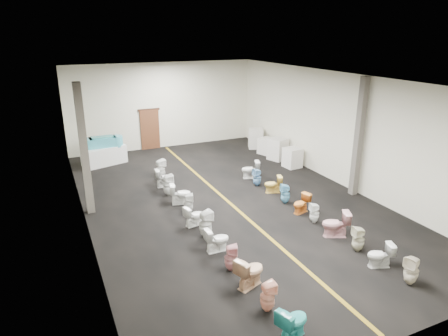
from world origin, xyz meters
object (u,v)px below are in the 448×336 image
Objects in this scene: toilet_right_3 at (336,224)px; toilet_right_9 at (250,170)px; toilet_left_2 at (250,272)px; toilet_left_7 at (188,203)px; toilet_left_9 at (168,185)px; toilet_left_4 at (217,240)px; bathtub at (103,142)px; toilet_right_7 at (273,184)px; toilet_left_8 at (180,194)px; toilet_left_0 at (293,322)px; toilet_left_6 at (194,216)px; toilet_right_2 at (358,239)px; toilet_left_3 at (231,258)px; toilet_right_5 at (301,204)px; toilet_right_6 at (285,194)px; toilet_right_8 at (257,177)px; appliance_crate_d at (256,138)px; display_table at (104,155)px; appliance_crate_b at (278,149)px; toilet_left_5 at (206,224)px; appliance_crate_a at (292,158)px; toilet_right_4 at (314,213)px; appliance_crate_c at (267,146)px; toilet_left_1 at (268,297)px; toilet_left_11 at (160,169)px; toilet_right_1 at (380,255)px; toilet_left_10 at (164,178)px.

toilet_right_9 is (0.06, 5.65, -0.03)m from toilet_right_3.
toilet_left_2 is 1.15× the size of toilet_left_7.
toilet_left_4 is at bearing -178.58° from toilet_left_9.
bathtub reaches higher than toilet_right_7.
toilet_left_8 reaches higher than toilet_left_4.
toilet_left_6 is at bearing -18.53° from toilet_left_0.
toilet_right_9 is at bearing -167.14° from toilet_right_2.
toilet_right_7 is at bearing -156.65° from toilet_right_3.
toilet_left_3 is 1.09× the size of toilet_right_5.
toilet_right_3 is 2.78m from toilet_right_6.
toilet_right_5 is (5.39, -8.39, -0.73)m from bathtub.
toilet_left_3 is at bearing -168.42° from toilet_left_8.
toilet_right_3 is 4.74m from toilet_right_8.
appliance_crate_d is 14.17m from toilet_left_0.
toilet_left_9 is (-0.17, 0.97, 0.03)m from toilet_left_8.
toilet_right_3 is (5.36, -10.24, -0.65)m from bathtub.
toilet_left_8 is at bearing -72.92° from display_table.
appliance_crate_b is 1.23× the size of toilet_left_5.
toilet_right_2 is 1.13× the size of toilet_right_5.
appliance_crate_a is at bearing -50.95° from toilet_left_7.
appliance_crate_b is 8.46m from toilet_left_5.
toilet_right_2 is 1.11× the size of toilet_right_7.
toilet_left_5 is 1.13× the size of toilet_right_2.
toilet_left_4 reaches higher than toilet_right_4.
appliance_crate_b is 1.30× the size of appliance_crate_c.
bathtub reaches higher than toilet_right_2.
toilet_left_0 reaches higher than toilet_left_1.
toilet_right_3 is at bearing -65.62° from toilet_left_3.
toilet_left_0 is 0.89× the size of toilet_left_11.
toilet_left_9 is 1.13× the size of toilet_right_6.
toilet_right_3 is at bearing -127.07° from toilet_left_8.
appliance_crate_b is 1.43× the size of toilet_right_6.
toilet_right_7 reaches higher than toilet_right_5.
toilet_left_5 is 3.99m from toilet_right_3.
toilet_left_1 is 7.43m from toilet_left_9.
display_table reaches higher than toilet_right_6.
toilet_left_11 is 7.98m from toilet_right_3.
toilet_left_8 reaches higher than toilet_right_9.
toilet_left_0 is 0.89× the size of toilet_left_5.
toilet_left_8 is (0.00, 0.87, 0.03)m from toilet_left_7.
display_table is at bearing 2.73° from toilet_left_5.
toilet_left_2 reaches higher than toilet_right_1.
appliance_crate_a is 6.09m from toilet_left_11.
appliance_crate_b is 7.26m from toilet_left_7.
bathtub is 5.25m from toilet_left_9.
toilet_left_2 is 0.99× the size of toilet_right_3.
toilet_left_2 is at bearing -175.21° from toilet_left_10.
toilet_left_6 is (1.67, -7.74, -0.73)m from bathtub.
toilet_right_5 is (3.69, 3.99, -0.03)m from toilet_left_1.
toilet_right_1 is at bearing -121.79° from toilet_left_2.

